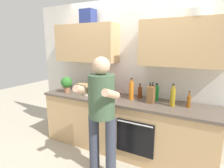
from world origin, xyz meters
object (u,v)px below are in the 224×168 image
object	(u,v)px
bottle_syrup	(189,101)
grocery_bag_crisps	(102,91)
bottle_juice	(131,90)
knife_block	(151,94)
bottle_vinegar	(140,92)
bottle_wine	(111,93)
cup_stoneware	(114,99)
cup_coffee	(86,92)
bottle_oil	(173,97)
grocery_bag_bread	(85,88)
bottle_soda	(157,93)
person_standing	(102,109)
potted_herb	(67,83)

from	to	relation	value
bottle_syrup	grocery_bag_crisps	xyz separation A→B (m)	(-1.37, -0.06, 0.00)
bottle_juice	knife_block	world-z (taller)	bottle_juice
bottle_syrup	bottle_vinegar	distance (m)	0.77
bottle_juice	bottle_wine	bearing A→B (deg)	-154.07
bottle_juice	bottle_wine	world-z (taller)	bottle_juice
cup_stoneware	bottle_syrup	bearing A→B (deg)	12.19
cup_stoneware	cup_coffee	xyz separation A→B (m)	(-0.58, 0.07, 0.01)
bottle_oil	grocery_bag_bread	size ratio (longest dim) A/B	1.35
bottle_vinegar	grocery_bag_crisps	xyz separation A→B (m)	(-0.61, -0.19, -0.00)
bottle_soda	person_standing	bearing A→B (deg)	-119.91
bottle_syrup	potted_herb	size ratio (longest dim) A/B	0.81
person_standing	bottle_wine	xyz separation A→B (m)	(-0.17, 0.57, 0.05)
bottle_syrup	person_standing	bearing A→B (deg)	-142.81
knife_block	grocery_bag_crisps	distance (m)	0.84
potted_herb	bottle_wine	bearing A→B (deg)	0.09
bottle_wine	bottle_oil	bearing A→B (deg)	6.61
grocery_bag_bread	bottle_syrup	bearing A→B (deg)	-0.19
bottle_oil	grocery_bag_bread	xyz separation A→B (m)	(-1.56, 0.06, -0.06)
bottle_juice	bottle_oil	xyz separation A→B (m)	(0.64, -0.03, -0.01)
bottle_juice	potted_herb	bearing A→B (deg)	-173.31
person_standing	bottle_juice	distance (m)	0.73
bottle_oil	cup_stoneware	distance (m)	0.85
bottle_juice	bottle_wine	distance (m)	0.32
person_standing	grocery_bag_crisps	distance (m)	0.79
bottle_juice	grocery_bag_bread	distance (m)	0.93
bottle_soda	bottle_syrup	xyz separation A→B (m)	(0.48, -0.11, -0.03)
bottle_syrup	knife_block	distance (m)	0.53
cup_stoneware	knife_block	world-z (taller)	knife_block
bottle_wine	knife_block	bearing A→B (deg)	11.85
bottle_juice	grocery_bag_crisps	world-z (taller)	bottle_juice
person_standing	bottle_juice	bearing A→B (deg)	80.51
grocery_bag_bread	bottle_wine	bearing A→B (deg)	-14.52
bottle_oil	bottle_vinegar	world-z (taller)	bottle_oil
bottle_vinegar	cup_coffee	bearing A→B (deg)	-161.53
bottle_oil	bottle_wine	world-z (taller)	bottle_oil
bottle_wine	bottle_juice	bearing A→B (deg)	25.93
bottle_soda	cup_coffee	xyz separation A→B (m)	(-1.14, -0.26, -0.07)
bottle_oil	grocery_bag_crisps	size ratio (longest dim) A/B	1.29
bottle_soda	grocery_bag_crisps	xyz separation A→B (m)	(-0.89, -0.17, -0.03)
person_standing	bottle_wine	bearing A→B (deg)	106.31
bottle_soda	bottle_juice	distance (m)	0.39
bottle_soda	potted_herb	xyz separation A→B (m)	(-1.56, -0.27, 0.05)
bottle_soda	bottle_oil	size ratio (longest dim) A/B	0.84
bottle_wine	potted_herb	bearing A→B (deg)	-179.91
bottle_soda	bottle_juice	size ratio (longest dim) A/B	0.78
grocery_bag_bread	cup_stoneware	bearing A→B (deg)	-17.42
bottle_vinegar	knife_block	xyz separation A→B (m)	(0.23, -0.17, 0.03)
bottle_oil	cup_coffee	xyz separation A→B (m)	(-1.41, -0.10, -0.09)
cup_coffee	grocery_bag_crisps	size ratio (longest dim) A/B	0.39
bottle_oil	cup_stoneware	xyz separation A→B (m)	(-0.83, -0.17, -0.10)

